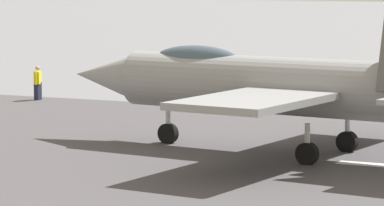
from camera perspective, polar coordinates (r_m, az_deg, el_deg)
name	(u,v)px	position (r m, az deg, el deg)	size (l,w,h in m)	color
fighter_jet	(279,84)	(40.62, 4.31, 0.95)	(17.02, 13.65, 5.68)	gray
crew_person	(38,83)	(58.10, -7.61, 0.98)	(0.39, 0.68, 1.72)	#1E2338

